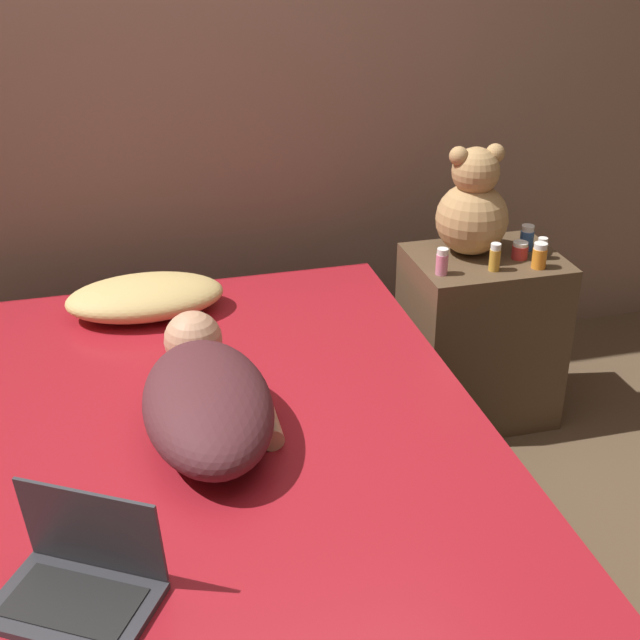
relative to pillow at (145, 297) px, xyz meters
name	(u,v)px	position (x,y,z in m)	size (l,w,h in m)	color
ground_plane	(211,596)	(0.07, -0.78, -0.56)	(12.00, 12.00, 0.00)	brown
wall_back	(133,31)	(0.07, 0.51, 0.74)	(8.00, 0.06, 2.60)	#846656
bed	(206,526)	(0.07, -0.78, -0.31)	(1.53, 2.02, 0.50)	brown
nightstand	(479,337)	(1.14, -0.09, -0.25)	(0.50, 0.39, 0.61)	brown
pillow	(145,297)	(0.00, 0.00, 0.00)	(0.50, 0.29, 0.12)	tan
person_lying	(207,396)	(0.10, -0.70, 0.03)	(0.35, 0.75, 0.19)	#4C2328
laptop	(81,576)	(-0.23, -1.23, -0.01)	(0.38, 0.34, 0.22)	#333338
teddy_bear	(473,207)	(1.10, -0.04, 0.22)	(0.24, 0.24, 0.38)	tan
bottle_pink	(442,262)	(0.94, -0.18, 0.10)	(0.04, 0.04, 0.09)	pink
bottle_green	(542,249)	(1.31, -0.15, 0.09)	(0.03, 0.03, 0.07)	#3D8E4C
bottle_blue	(527,238)	(1.30, -0.06, 0.10)	(0.05, 0.05, 0.09)	#3866B2
bottle_red	(520,250)	(1.24, -0.13, 0.08)	(0.05, 0.05, 0.06)	#B72D2D
bottle_amber	(495,257)	(1.12, -0.20, 0.10)	(0.04, 0.04, 0.09)	gold
bottle_orange	(540,256)	(1.27, -0.21, 0.10)	(0.05, 0.05, 0.09)	orange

